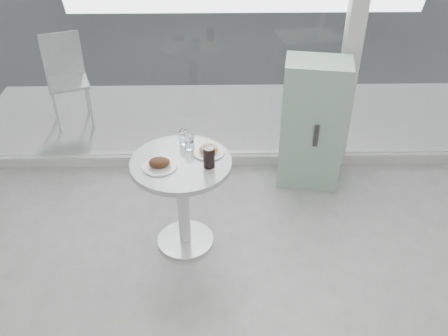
{
  "coord_description": "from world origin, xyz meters",
  "views": [
    {
      "loc": [
        -0.25,
        -0.98,
        2.75
      ],
      "look_at": [
        -0.2,
        1.7,
        0.85
      ],
      "focal_mm": 40.0,
      "sensor_mm": 36.0,
      "label": 1
    }
  ],
  "objects_px": {
    "water_tumbler_b": "(189,143)",
    "cola_glass": "(209,157)",
    "mint_cabinet": "(312,124)",
    "plate_fritter": "(160,164)",
    "main_table": "(182,186)",
    "patio_chair": "(66,74)",
    "plate_donut": "(209,151)",
    "water_tumbler_a": "(184,138)"
  },
  "relations": [
    {
      "from": "mint_cabinet",
      "to": "plate_donut",
      "type": "distance_m",
      "value": 1.16
    },
    {
      "from": "plate_fritter",
      "to": "cola_glass",
      "type": "relative_size",
      "value": 1.54
    },
    {
      "from": "water_tumbler_a",
      "to": "water_tumbler_b",
      "type": "bearing_deg",
      "value": -59.95
    },
    {
      "from": "mint_cabinet",
      "to": "patio_chair",
      "type": "bearing_deg",
      "value": 165.06
    },
    {
      "from": "plate_fritter",
      "to": "patio_chair",
      "type": "bearing_deg",
      "value": 120.39
    },
    {
      "from": "main_table",
      "to": "cola_glass",
      "type": "distance_m",
      "value": 0.36
    },
    {
      "from": "patio_chair",
      "to": "plate_fritter",
      "type": "distance_m",
      "value": 2.29
    },
    {
      "from": "patio_chair",
      "to": "water_tumbler_b",
      "type": "bearing_deg",
      "value": -71.47
    },
    {
      "from": "mint_cabinet",
      "to": "water_tumbler_a",
      "type": "bearing_deg",
      "value": -141.5
    },
    {
      "from": "patio_chair",
      "to": "plate_donut",
      "type": "bearing_deg",
      "value": -69.58
    },
    {
      "from": "water_tumbler_b",
      "to": "plate_donut",
      "type": "bearing_deg",
      "value": -21.62
    },
    {
      "from": "water_tumbler_a",
      "to": "water_tumbler_b",
      "type": "relative_size",
      "value": 1.0
    },
    {
      "from": "patio_chair",
      "to": "water_tumbler_b",
      "type": "distance_m",
      "value": 2.22
    },
    {
      "from": "plate_fritter",
      "to": "water_tumbler_b",
      "type": "distance_m",
      "value": 0.3
    },
    {
      "from": "patio_chair",
      "to": "plate_donut",
      "type": "height_order",
      "value": "patio_chair"
    },
    {
      "from": "water_tumbler_a",
      "to": "water_tumbler_b",
      "type": "xyz_separation_m",
      "value": [
        0.04,
        -0.07,
        -0.0
      ]
    },
    {
      "from": "main_table",
      "to": "cola_glass",
      "type": "height_order",
      "value": "cola_glass"
    },
    {
      "from": "mint_cabinet",
      "to": "water_tumbler_b",
      "type": "height_order",
      "value": "mint_cabinet"
    },
    {
      "from": "main_table",
      "to": "cola_glass",
      "type": "xyz_separation_m",
      "value": [
        0.2,
        -0.07,
        0.29
      ]
    },
    {
      "from": "mint_cabinet",
      "to": "cola_glass",
      "type": "height_order",
      "value": "mint_cabinet"
    },
    {
      "from": "water_tumbler_b",
      "to": "cola_glass",
      "type": "bearing_deg",
      "value": -57.11
    },
    {
      "from": "mint_cabinet",
      "to": "patio_chair",
      "type": "relative_size",
      "value": 1.26
    },
    {
      "from": "mint_cabinet",
      "to": "plate_donut",
      "type": "height_order",
      "value": "mint_cabinet"
    },
    {
      "from": "plate_fritter",
      "to": "water_tumbler_b",
      "type": "xyz_separation_m",
      "value": [
        0.19,
        0.23,
        0.02
      ]
    },
    {
      "from": "patio_chair",
      "to": "water_tumbler_a",
      "type": "relative_size",
      "value": 8.36
    },
    {
      "from": "cola_glass",
      "to": "patio_chair",
      "type": "bearing_deg",
      "value": 127.21
    },
    {
      "from": "plate_fritter",
      "to": "plate_donut",
      "type": "relative_size",
      "value": 1.05
    },
    {
      "from": "main_table",
      "to": "mint_cabinet",
      "type": "bearing_deg",
      "value": 37.12
    },
    {
      "from": "mint_cabinet",
      "to": "plate_fritter",
      "type": "bearing_deg",
      "value": -134.35
    },
    {
      "from": "patio_chair",
      "to": "water_tumbler_a",
      "type": "distance_m",
      "value": 2.14
    },
    {
      "from": "water_tumbler_b",
      "to": "cola_glass",
      "type": "height_order",
      "value": "cola_glass"
    },
    {
      "from": "patio_chair",
      "to": "plate_fritter",
      "type": "relative_size",
      "value": 3.87
    },
    {
      "from": "main_table",
      "to": "water_tumbler_a",
      "type": "distance_m",
      "value": 0.35
    },
    {
      "from": "main_table",
      "to": "mint_cabinet",
      "type": "distance_m",
      "value": 1.35
    },
    {
      "from": "water_tumbler_a",
      "to": "cola_glass",
      "type": "xyz_separation_m",
      "value": [
        0.19,
        -0.3,
        0.03
      ]
    },
    {
      "from": "plate_donut",
      "to": "water_tumbler_a",
      "type": "distance_m",
      "value": 0.22
    },
    {
      "from": "water_tumbler_b",
      "to": "cola_glass",
      "type": "relative_size",
      "value": 0.71
    },
    {
      "from": "cola_glass",
      "to": "water_tumbler_a",
      "type": "bearing_deg",
      "value": 122.22
    },
    {
      "from": "main_table",
      "to": "plate_donut",
      "type": "bearing_deg",
      "value": 27.68
    },
    {
      "from": "plate_fritter",
      "to": "water_tumbler_a",
      "type": "distance_m",
      "value": 0.34
    },
    {
      "from": "plate_donut",
      "to": "mint_cabinet",
      "type": "bearing_deg",
      "value": 38.95
    },
    {
      "from": "mint_cabinet",
      "to": "patio_chair",
      "type": "distance_m",
      "value": 2.61
    }
  ]
}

